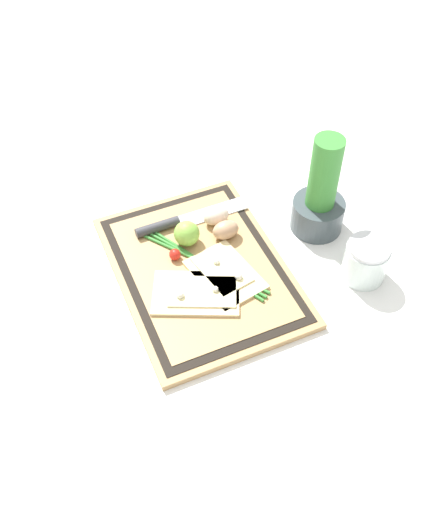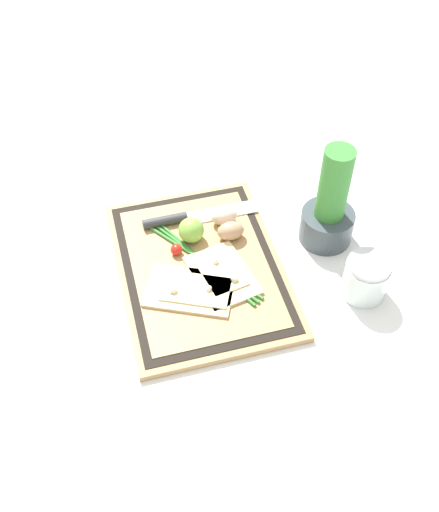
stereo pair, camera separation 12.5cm
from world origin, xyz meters
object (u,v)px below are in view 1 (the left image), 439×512
egg_pink (216,216)px  herb_pot (320,199)px  knife (174,223)px  cherry_tomato_red (175,254)px  pizza_slice_near (197,293)px  pizza_slice_far (225,273)px  sauce_jar (365,263)px  lime (188,233)px  egg_brown (226,230)px

egg_pink → herb_pot: herb_pot is taller
knife → cherry_tomato_red: size_ratio=10.57×
pizza_slice_near → pizza_slice_far: (-0.02, 0.07, 0.00)m
egg_pink → sauce_jar: 0.34m
egg_pink → herb_pot: bearing=67.9°
knife → lime: size_ratio=4.72×
sauce_jar → egg_brown: bearing=-131.8°
egg_pink → cherry_tomato_red: bearing=-62.3°
herb_pot → sauce_jar: size_ratio=2.64×
sauce_jar → egg_pink: bearing=-137.7°
egg_brown → pizza_slice_near: bearing=-43.5°
pizza_slice_near → knife: (-0.20, 0.03, 0.00)m
knife → herb_pot: herb_pot is taller
knife → herb_pot: (0.11, 0.30, 0.06)m
lime → herb_pot: bearing=79.5°
pizza_slice_far → lime: lime is taller
cherry_tomato_red → herb_pot: herb_pot is taller
lime → cherry_tomato_red: lime is taller
egg_brown → egg_pink: bearing=-177.9°
herb_pot → pizza_slice_near: bearing=-75.0°
cherry_tomato_red → egg_pink: bearing=117.7°
pizza_slice_near → cherry_tomato_red: cherry_tomato_red is taller
knife → egg_brown: 0.12m
knife → lime: lime is taller
pizza_slice_far → lime: (-0.12, -0.04, 0.02)m
lime → herb_pot: herb_pot is taller
egg_brown → sauce_jar: 0.30m
pizza_slice_near → herb_pot: (-0.09, 0.33, 0.06)m
pizza_slice_far → egg_brown: bearing=155.0°
egg_brown → cherry_tomato_red: size_ratio=2.38×
pizza_slice_far → sauce_jar: 0.29m
lime → pizza_slice_near: bearing=-14.3°
pizza_slice_near → sauce_jar: 0.35m
knife → herb_pot: 0.33m
knife → egg_brown: size_ratio=4.45×
pizza_slice_far → egg_pink: egg_pink is taller
egg_pink → cherry_tomato_red: (0.06, -0.12, -0.01)m
pizza_slice_near → pizza_slice_far: same height
lime → herb_pot: 0.30m
pizza_slice_far → egg_pink: (-0.15, 0.04, 0.02)m
pizza_slice_far → egg_pink: bearing=163.2°
lime → herb_pot: size_ratio=0.23×
pizza_slice_far → lime: size_ratio=3.17×
pizza_slice_near → egg_brown: 0.17m
pizza_slice_far → cherry_tomato_red: (-0.08, -0.08, 0.01)m
egg_pink → sauce_jar: (0.25, 0.23, 0.00)m
pizza_slice_near → pizza_slice_far: 0.08m
egg_brown → herb_pot: (0.04, 0.21, 0.05)m
herb_pot → sauce_jar: (0.17, 0.02, -0.04)m
egg_brown → egg_pink: size_ratio=1.00×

